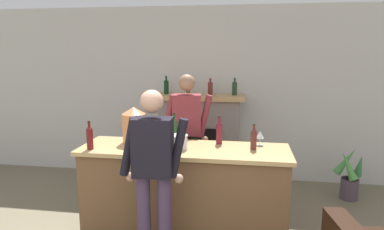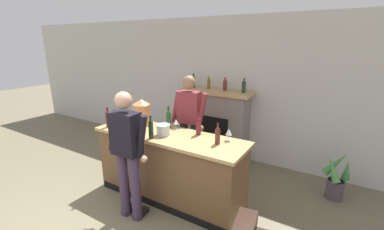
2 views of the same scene
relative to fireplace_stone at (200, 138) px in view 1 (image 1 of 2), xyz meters
name	(u,v)px [view 1 (image 1 of 2)]	position (x,y,z in m)	size (l,w,h in m)	color
wall_back_panel	(197,94)	(-0.08, 0.26, 0.66)	(12.00, 0.07, 2.75)	beige
bar_counter	(184,191)	(0.04, -1.64, -0.20)	(2.29, 0.71, 1.02)	brown
fireplace_stone	(200,138)	(0.00, 0.00, 0.00)	(1.38, 0.52, 1.68)	gray
potted_plant_corner	(350,176)	(2.17, -0.37, -0.38)	(0.41, 0.46, 0.72)	#4C404B
person_customer	(153,172)	(-0.13, -2.27, 0.24)	(0.66, 0.31, 1.72)	#402F49
person_bartender	(187,135)	(-0.04, -0.95, 0.27)	(0.65, 0.34, 1.77)	#262B20
copper_dispenser	(134,125)	(-0.57, -1.51, 0.51)	(0.27, 0.31, 0.41)	#C47A4B
ice_bucket_steel	(179,142)	(-0.01, -1.70, 0.38)	(0.20, 0.20, 0.15)	silver
wine_bottle_riesling_slim	(174,129)	(-0.11, -1.42, 0.46)	(0.07, 0.07, 0.34)	#19401D
wine_bottle_merlot_tall	(219,132)	(0.41, -1.43, 0.45)	(0.07, 0.07, 0.32)	maroon
wine_bottle_burgundy_dark	(254,138)	(0.79, -1.60, 0.43)	(0.07, 0.07, 0.28)	#4D211E
wine_bottle_chardonnay_pale	(90,137)	(-0.95, -1.86, 0.44)	(0.07, 0.07, 0.31)	#5C1517
wine_bottle_port_short	(169,140)	(-0.07, -1.89, 0.45)	(0.07, 0.07, 0.32)	black
wine_glass_front_left	(184,133)	(-0.01, -1.38, 0.41)	(0.08, 0.08, 0.15)	silver
wine_glass_by_dispenser	(260,135)	(0.86, -1.42, 0.42)	(0.09, 0.09, 0.16)	silver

